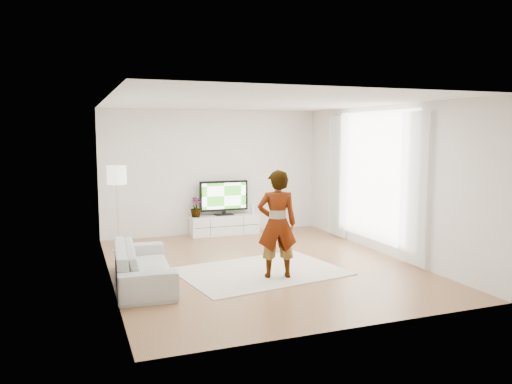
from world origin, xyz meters
name	(u,v)px	position (x,y,z in m)	size (l,w,h in m)	color
floor	(260,265)	(0.00, 0.00, 0.00)	(6.00, 6.00, 0.00)	#9B6D46
ceiling	(260,102)	(0.00, 0.00, 2.80)	(6.00, 6.00, 0.00)	white
wall_left	(108,191)	(-2.50, 0.00, 1.40)	(0.02, 6.00, 2.80)	silver
wall_right	(384,180)	(2.50, 0.00, 1.40)	(0.02, 6.00, 2.80)	silver
wall_back	(213,172)	(0.00, 3.00, 1.40)	(5.00, 0.02, 2.80)	silver
wall_front	(354,211)	(0.00, -3.00, 1.40)	(5.00, 0.02, 2.80)	silver
window	(374,176)	(2.48, 0.30, 1.45)	(0.01, 2.60, 2.50)	white
curtain_near	(414,189)	(2.40, -1.00, 1.35)	(0.04, 0.70, 2.60)	white
curtain_far	(337,176)	(2.40, 1.60, 1.35)	(0.04, 0.70, 2.60)	white
media_console	(224,225)	(0.19, 2.76, 0.22)	(1.55, 0.44, 0.43)	white
television	(224,197)	(0.19, 2.79, 0.86)	(1.12, 0.22, 0.78)	black
game_console	(252,209)	(0.86, 2.76, 0.54)	(0.06, 0.16, 0.21)	white
potted_plant	(196,207)	(-0.47, 2.77, 0.65)	(0.24, 0.24, 0.43)	#3F7238
rug	(261,271)	(-0.14, -0.39, 0.01)	(2.57, 1.85, 0.01)	beige
player	(277,224)	(-0.02, -0.78, 0.87)	(0.62, 0.41, 1.71)	#334772
sofa	(143,264)	(-2.05, -0.38, 0.30)	(2.07, 0.81, 0.61)	#A7A7A2
floor_lamp	(117,179)	(-2.20, 1.96, 1.41)	(0.37, 0.37, 1.67)	silver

